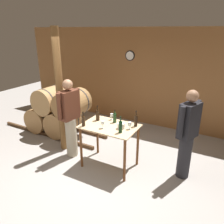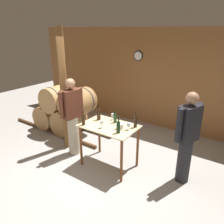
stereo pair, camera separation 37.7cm
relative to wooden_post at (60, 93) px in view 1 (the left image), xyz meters
name	(u,v)px [view 1 (the left image)]	position (x,y,z in m)	size (l,w,h in m)	color
ground_plane	(91,177)	(1.17, -0.62, -1.35)	(14.00, 14.00, 0.00)	#9E9993
back_wall	(149,78)	(1.16, 2.33, 0.00)	(8.40, 0.08, 2.70)	brown
barrel_rack	(57,112)	(-0.68, 0.57, -0.74)	(3.02, 0.78, 1.26)	#4C331E
tasting_table	(110,134)	(1.28, -0.10, -0.63)	(1.08, 0.73, 0.90)	#D1B284
wooden_post	(60,93)	(0.00, 0.00, 0.00)	(0.16, 0.16, 2.70)	brown
wine_bottle_far_left	(83,121)	(0.85, -0.35, -0.34)	(0.07, 0.07, 0.29)	black
wine_bottle_left	(98,115)	(0.94, 0.03, -0.34)	(0.08, 0.08, 0.31)	black
wine_bottle_center	(115,118)	(1.29, 0.09, -0.35)	(0.07, 0.07, 0.26)	#193819
wine_bottle_right	(120,126)	(1.60, -0.26, -0.34)	(0.07, 0.07, 0.31)	black
wine_bottle_far_right	(136,120)	(1.73, 0.13, -0.33)	(0.06, 0.06, 0.32)	black
wine_glass_near_left	(112,115)	(1.17, 0.19, -0.36)	(0.06, 0.06, 0.13)	silver
wine_glass_near_center	(103,123)	(1.22, -0.25, -0.35)	(0.07, 0.07, 0.15)	silver
wine_glass_near_right	(130,124)	(1.68, -0.05, -0.35)	(0.07, 0.07, 0.14)	silver
ice_bucket	(121,126)	(1.53, -0.10, -0.40)	(0.14, 0.14, 0.11)	white
person_host	(187,133)	(2.66, 0.27, -0.45)	(0.34, 0.56, 1.70)	#232328
person_visitor_with_scarf	(70,117)	(0.36, -0.15, -0.44)	(0.29, 0.58, 1.71)	#B7AD93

